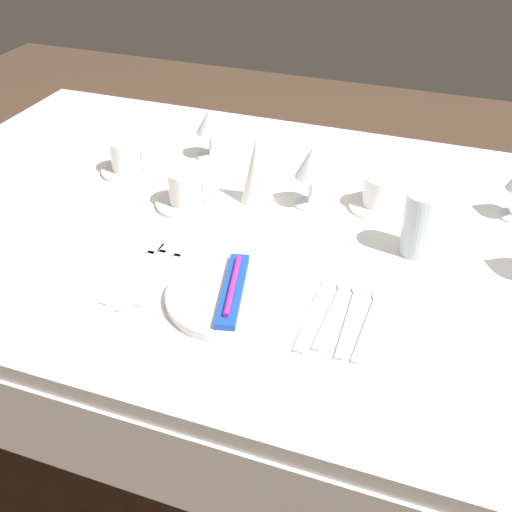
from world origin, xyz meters
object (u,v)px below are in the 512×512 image
at_px(coffee_cup_far, 187,187).
at_px(wine_glass_centre, 210,125).
at_px(spoon_soup, 336,304).
at_px(fork_outer, 165,271).
at_px(drink_tumbler, 421,224).
at_px(coffee_cup_right, 381,190).
at_px(toothbrush_package, 233,289).
at_px(wine_glass_far, 312,165).
at_px(fork_inner, 148,271).
at_px(dinner_plate, 233,296).
at_px(spoon_tea, 372,314).
at_px(fork_salad, 136,269).
at_px(coffee_cup_left, 127,155).
at_px(spoon_dessert, 353,308).
at_px(napkin_folded, 257,169).
at_px(dinner_knife, 313,314).

bearing_deg(coffee_cup_far, wine_glass_centre, 101.54).
xyz_separation_m(spoon_soup, coffee_cup_far, (-0.40, 0.23, 0.04)).
relative_size(fork_outer, drink_tumbler, 1.54).
bearing_deg(coffee_cup_right, coffee_cup_far, -161.36).
height_order(toothbrush_package, spoon_soup, toothbrush_package).
xyz_separation_m(spoon_soup, wine_glass_far, (-0.15, 0.33, 0.10)).
bearing_deg(fork_inner, dinner_plate, -7.40).
bearing_deg(wine_glass_centre, coffee_cup_far, -78.46).
bearing_deg(dinner_plate, wine_glass_far, 85.07).
height_order(coffee_cup_far, wine_glass_centre, wine_glass_centre).
xyz_separation_m(dinner_plate, coffee_cup_right, (0.18, 0.42, 0.03)).
bearing_deg(dinner_plate, coffee_cup_far, 128.05).
height_order(spoon_tea, wine_glass_centre, wine_glass_centre).
relative_size(toothbrush_package, fork_salad, 1.00).
bearing_deg(coffee_cup_left, fork_salad, -58.91).
bearing_deg(toothbrush_package, drink_tumbler, 43.59).
xyz_separation_m(fork_outer, wine_glass_centre, (-0.12, 0.49, 0.08)).
height_order(spoon_dessert, napkin_folded, napkin_folded).
bearing_deg(spoon_dessert, coffee_cup_left, 152.41).
relative_size(fork_inner, wine_glass_centre, 1.82).
xyz_separation_m(spoon_tea, coffee_cup_left, (-0.67, 0.34, 0.04)).
height_order(coffee_cup_left, drink_tumbler, drink_tumbler).
bearing_deg(toothbrush_package, spoon_tea, 10.43).
xyz_separation_m(dinner_plate, drink_tumbler, (0.29, 0.27, 0.06)).
distance_m(toothbrush_package, napkin_folded, 0.37).
height_order(drink_tumbler, napkin_folded, napkin_folded).
bearing_deg(spoon_tea, dinner_plate, -169.57).
bearing_deg(wine_glass_far, coffee_cup_right, 16.12).
relative_size(fork_outer, fork_salad, 0.96).
bearing_deg(coffee_cup_left, fork_outer, -51.73).
bearing_deg(dinner_plate, spoon_tea, 10.43).
height_order(spoon_soup, napkin_folded, napkin_folded).
bearing_deg(coffee_cup_far, spoon_soup, -30.26).
height_order(dinner_plate, fork_outer, dinner_plate).
distance_m(fork_outer, spoon_tea, 0.40).
xyz_separation_m(dinner_plate, toothbrush_package, (0.00, 0.00, 0.02)).
xyz_separation_m(coffee_cup_left, wine_glass_far, (0.46, -0.00, 0.05)).
xyz_separation_m(coffee_cup_right, coffee_cup_far, (-0.40, -0.14, 0.00)).
relative_size(fork_salad, wine_glass_far, 1.50).
relative_size(dinner_plate, spoon_dessert, 1.11).
xyz_separation_m(fork_inner, spoon_dessert, (0.39, 0.03, 0.00)).
height_order(coffee_cup_right, drink_tumbler, drink_tumbler).
height_order(dinner_plate, spoon_soup, dinner_plate).
bearing_deg(spoon_dessert, wine_glass_centre, 135.14).
relative_size(toothbrush_package, drink_tumbler, 1.61).
xyz_separation_m(fork_outer, fork_inner, (-0.03, -0.01, 0.00)).
bearing_deg(fork_outer, coffee_cup_far, 105.55).
relative_size(fork_outer, coffee_cup_right, 2.07).
relative_size(dinner_knife, coffee_cup_far, 2.10).
xyz_separation_m(toothbrush_package, napkin_folded, (-0.09, 0.36, 0.05)).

